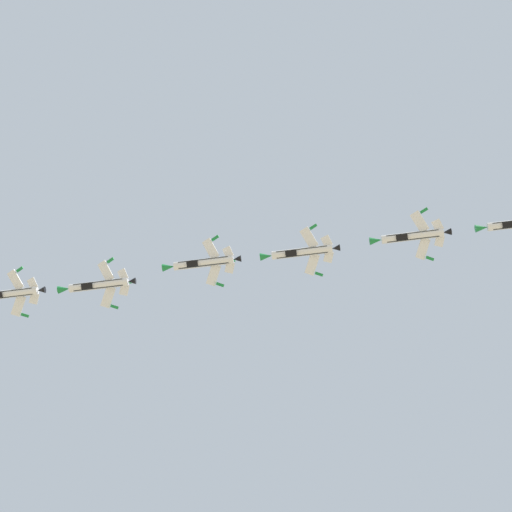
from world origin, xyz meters
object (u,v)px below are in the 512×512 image
(fighter_jet_left_wing, at_px, (97,285))
(fighter_jet_right_outer, at_px, (411,236))
(fighter_jet_lead, at_px, (8,294))
(fighter_jet_right_wing, at_px, (202,263))
(fighter_jet_left_outer, at_px, (300,252))

(fighter_jet_left_wing, xyz_separation_m, fighter_jet_right_outer, (62.16, 10.78, 0.42))
(fighter_jet_lead, distance_m, fighter_jet_right_outer, 82.10)
(fighter_jet_left_wing, height_order, fighter_jet_right_wing, fighter_jet_right_wing)
(fighter_jet_right_outer, bearing_deg, fighter_jet_left_wing, 87.79)
(fighter_jet_left_wing, distance_m, fighter_jet_right_wing, 21.67)
(fighter_jet_left_wing, bearing_deg, fighter_jet_right_outer, -92.21)
(fighter_jet_left_wing, height_order, fighter_jet_left_outer, fighter_jet_left_outer)
(fighter_jet_lead, xyz_separation_m, fighter_jet_right_wing, (40.10, 6.59, -0.25))
(fighter_jet_lead, height_order, fighter_jet_right_outer, fighter_jet_lead)
(fighter_jet_lead, height_order, fighter_jet_right_wing, fighter_jet_lead)
(fighter_jet_lead, xyz_separation_m, fighter_jet_left_outer, (59.37, 10.70, -0.60))
(fighter_jet_left_outer, height_order, fighter_jet_right_outer, fighter_jet_left_outer)
(fighter_jet_right_wing, height_order, fighter_jet_left_outer, fighter_jet_right_wing)
(fighter_jet_right_wing, height_order, fighter_jet_right_outer, fighter_jet_right_wing)
(fighter_jet_right_outer, bearing_deg, fighter_jet_left_outer, 88.00)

